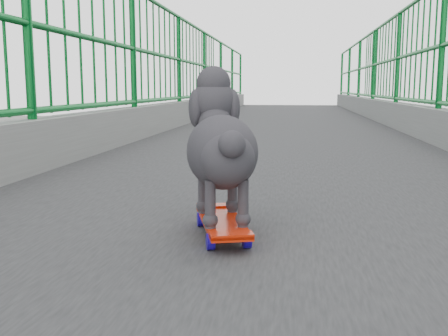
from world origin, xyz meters
name	(u,v)px	position (x,y,z in m)	size (l,w,h in m)	color
railing	(271,137)	(0.00, 0.00, 7.21)	(3.00, 24.00, 1.42)	gray
skateboard	(222,223)	(-0.10, -1.25, 7.04)	(0.24, 0.45, 0.06)	red
poodle	(221,144)	(-0.11, -1.22, 7.30)	(0.32, 0.53, 0.46)	#29262B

